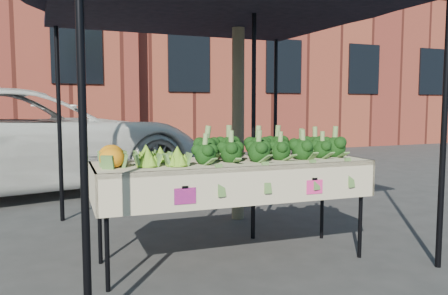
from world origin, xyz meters
TOP-DOWN VIEW (x-y plane):
  - ground at (0.00, 0.00)m, footprint 90.00×90.00m
  - table at (0.11, -0.01)m, footprint 2.43×0.91m
  - canopy at (0.23, 0.61)m, footprint 3.16×3.16m
  - broccoli_heap at (0.47, 0.01)m, footprint 1.54×0.57m
  - romanesco_cluster at (-0.55, 0.02)m, footprint 0.43×0.57m
  - cauliflower_pair at (-0.92, 0.05)m, footprint 0.23×0.43m
  - vehicle at (-1.66, 4.27)m, footprint 2.26×3.05m
  - street_tree at (0.78, 1.35)m, footprint 2.17×2.17m
  - building_right at (7.00, 12.50)m, footprint 12.00×8.00m

SIDE VIEW (x-z plane):
  - ground at x=0.00m, z-range 0.00..0.00m
  - table at x=0.11m, z-range 0.00..0.90m
  - cauliflower_pair at x=-0.92m, z-range 0.90..1.08m
  - romanesco_cluster at x=-0.55m, z-range 0.90..1.10m
  - broccoli_heap at x=0.47m, z-range 0.90..1.16m
  - canopy at x=0.23m, z-range 0.00..2.74m
  - street_tree at x=0.78m, z-range 0.00..4.27m
  - vehicle at x=-1.66m, z-range 0.00..5.93m
  - building_right at x=7.00m, z-range 0.00..8.50m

